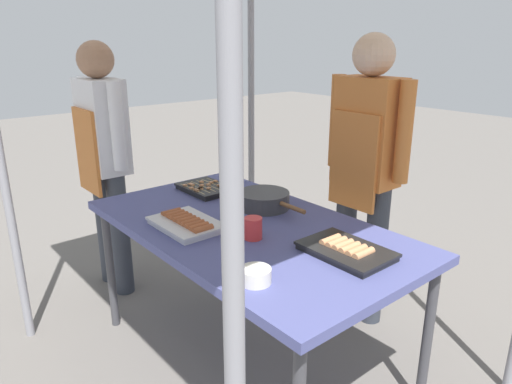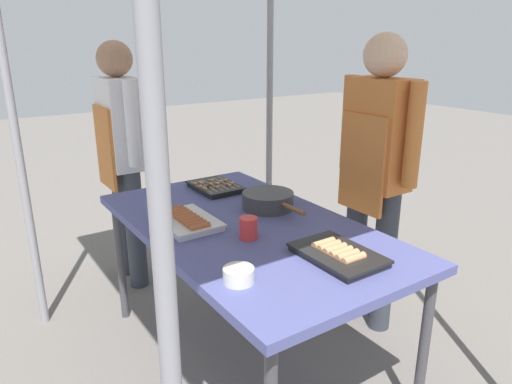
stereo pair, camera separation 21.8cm
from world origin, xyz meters
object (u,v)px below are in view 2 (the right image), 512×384
(tray_meat_skewers, at_px, (215,187))
(cooking_wok, at_px, (268,200))
(tray_grilled_sausages, at_px, (186,221))
(condiment_bowl, at_px, (239,275))
(stall_table, at_px, (247,235))
(customer_nearby, at_px, (122,147))
(drink_cup_near_edge, at_px, (249,228))
(tray_pork_links, at_px, (338,254))
(vendor_woman, at_px, (376,162))

(tray_meat_skewers, height_order, cooking_wok, cooking_wok)
(tray_grilled_sausages, relative_size, condiment_bowl, 3.04)
(stall_table, height_order, customer_nearby, customer_nearby)
(tray_grilled_sausages, height_order, drink_cup_near_edge, drink_cup_near_edge)
(condiment_bowl, bearing_deg, tray_pork_links, 82.01)
(stall_table, distance_m, vendor_woman, 0.82)
(tray_meat_skewers, xyz_separation_m, tray_pork_links, (1.05, -0.03, 0.00))
(tray_grilled_sausages, height_order, customer_nearby, customer_nearby)
(stall_table, distance_m, tray_pork_links, 0.52)
(customer_nearby, bearing_deg, drink_cup_near_edge, 4.61)
(cooking_wok, bearing_deg, stall_table, -58.91)
(stall_table, height_order, condiment_bowl, condiment_bowl)
(drink_cup_near_edge, bearing_deg, vendor_woman, 95.22)
(condiment_bowl, xyz_separation_m, vendor_woman, (-0.38, 1.10, 0.17))
(cooking_wok, xyz_separation_m, vendor_woman, (0.19, 0.57, 0.16))
(tray_meat_skewers, distance_m, customer_nearby, 0.72)
(tray_pork_links, height_order, drink_cup_near_edge, drink_cup_near_edge)
(tray_pork_links, xyz_separation_m, condiment_bowl, (-0.06, -0.42, 0.01))
(tray_pork_links, height_order, cooking_wok, cooking_wok)
(tray_pork_links, relative_size, drink_cup_near_edge, 3.74)
(stall_table, relative_size, tray_grilled_sausages, 4.67)
(condiment_bowl, relative_size, vendor_woman, 0.07)
(cooking_wok, height_order, drink_cup_near_edge, drink_cup_near_edge)
(vendor_woman, bearing_deg, customer_nearby, 38.20)
(tray_grilled_sausages, xyz_separation_m, tray_pork_links, (0.65, 0.34, -0.00))
(condiment_bowl, bearing_deg, tray_meat_skewers, 155.26)
(stall_table, bearing_deg, tray_meat_skewers, 166.22)
(tray_grilled_sausages, height_order, tray_pork_links, same)
(stall_table, bearing_deg, tray_grilled_sausages, -122.33)
(stall_table, bearing_deg, vendor_woman, 85.62)
(tray_grilled_sausages, xyz_separation_m, cooking_wok, (0.03, 0.45, 0.02))
(cooking_wok, xyz_separation_m, customer_nearby, (-1.04, -0.40, 0.13))
(vendor_woman, bearing_deg, drink_cup_near_edge, 95.22)
(stall_table, relative_size, tray_meat_skewers, 5.07)
(tray_grilled_sausages, distance_m, tray_meat_skewers, 0.54)
(tray_pork_links, xyz_separation_m, cooking_wok, (-0.63, 0.11, 0.03))
(tray_pork_links, bearing_deg, customer_nearby, -170.21)
(stall_table, height_order, vendor_woman, vendor_woman)
(stall_table, height_order, tray_grilled_sausages, tray_grilled_sausages)
(tray_meat_skewers, xyz_separation_m, vendor_woman, (0.60, 0.65, 0.18))
(tray_meat_skewers, xyz_separation_m, customer_nearby, (-0.62, -0.32, 0.16))
(tray_meat_skewers, bearing_deg, stall_table, -13.78)
(stall_table, relative_size, customer_nearby, 1.02)
(cooking_wok, bearing_deg, drink_cup_near_edge, -47.72)
(tray_grilled_sausages, bearing_deg, drink_cup_near_edge, 28.52)
(stall_table, xyz_separation_m, vendor_woman, (0.06, 0.78, 0.25))
(stall_table, distance_m, tray_grilled_sausages, 0.29)
(condiment_bowl, relative_size, drink_cup_near_edge, 1.18)
(customer_nearby, bearing_deg, condiment_bowl, -4.79)
(stall_table, xyz_separation_m, tray_pork_links, (0.50, 0.10, 0.07))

